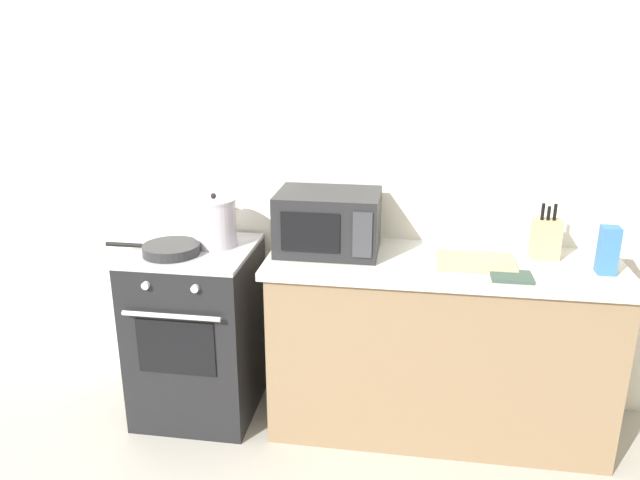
# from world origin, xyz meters

# --- Properties ---
(back_wall) EXTENTS (4.40, 0.10, 2.50)m
(back_wall) POSITION_xyz_m (0.30, 0.97, 1.25)
(back_wall) COLOR silver
(back_wall) RESTS_ON ground_plane
(lower_cabinet_right) EXTENTS (1.64, 0.56, 0.88)m
(lower_cabinet_right) POSITION_xyz_m (0.90, 0.62, 0.44)
(lower_cabinet_right) COLOR #8C7051
(lower_cabinet_right) RESTS_ON ground_plane
(countertop_right) EXTENTS (1.70, 0.60, 0.04)m
(countertop_right) POSITION_xyz_m (0.90, 0.62, 0.90)
(countertop_right) COLOR beige
(countertop_right) RESTS_ON lower_cabinet_right
(stove) EXTENTS (0.60, 0.64, 0.92)m
(stove) POSITION_xyz_m (-0.35, 0.60, 0.46)
(stove) COLOR black
(stove) RESTS_ON ground_plane
(stock_pot) EXTENTS (0.31, 0.23, 0.27)m
(stock_pot) POSITION_xyz_m (-0.25, 0.67, 1.04)
(stock_pot) COLOR silver
(stock_pot) RESTS_ON stove
(frying_pan) EXTENTS (0.48, 0.28, 0.05)m
(frying_pan) POSITION_xyz_m (-0.43, 0.51, 0.95)
(frying_pan) COLOR #28282B
(frying_pan) RESTS_ON stove
(microwave) EXTENTS (0.50, 0.37, 0.30)m
(microwave) POSITION_xyz_m (0.33, 0.68, 1.07)
(microwave) COLOR #232326
(microwave) RESTS_ON countertop_right
(cutting_board) EXTENTS (0.36, 0.26, 0.02)m
(cutting_board) POSITION_xyz_m (1.05, 0.60, 0.93)
(cutting_board) COLOR tan
(cutting_board) RESTS_ON countertop_right
(knife_block) EXTENTS (0.13, 0.10, 0.27)m
(knife_block) POSITION_xyz_m (1.38, 0.74, 1.02)
(knife_block) COLOR tan
(knife_block) RESTS_ON countertop_right
(pasta_box) EXTENTS (0.08, 0.08, 0.22)m
(pasta_box) POSITION_xyz_m (1.62, 0.57, 1.03)
(pasta_box) COLOR teal
(pasta_box) RESTS_ON countertop_right
(oven_mitt) EXTENTS (0.18, 0.14, 0.02)m
(oven_mitt) POSITION_xyz_m (1.19, 0.44, 0.93)
(oven_mitt) COLOR #384C42
(oven_mitt) RESTS_ON countertop_right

